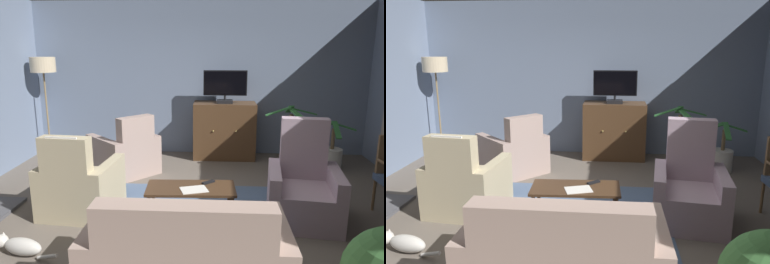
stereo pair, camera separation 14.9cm
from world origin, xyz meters
TOP-DOWN VIEW (x-y plane):
  - ground_plane at (0.00, 0.00)m, footprint 6.80×6.16m
  - wall_back at (0.00, 2.83)m, footprint 6.80×0.10m
  - rug_central at (0.03, 0.00)m, footprint 2.20×2.03m
  - tv_cabinet at (0.47, 2.48)m, footprint 1.11×0.58m
  - television at (0.47, 2.43)m, footprint 0.77×0.20m
  - coffee_table at (0.02, -0.05)m, footprint 1.06×0.53m
  - tv_remote at (0.23, 0.09)m, footprint 0.16×0.15m
  - folded_newspaper at (0.06, -0.13)m, footprint 0.35×0.30m
  - sofa_floral at (0.09, -1.48)m, footprint 1.58×0.88m
  - armchair_beside_cabinet at (-1.14, 1.51)m, footprint 1.24×1.24m
  - armchair_in_far_corner at (1.35, 0.05)m, footprint 0.91×0.93m
  - armchair_by_fireplace at (-1.35, 0.06)m, footprint 0.90×0.94m
  - potted_plant_small_fern_corner at (2.24, 1.90)m, footprint 0.75×0.98m
  - potted_plant_on_hearth_side at (1.45, 1.42)m, footprint 0.78×0.85m
  - cat at (-1.61, -0.91)m, footprint 0.71×0.27m
  - floor_lamp at (-2.78, 2.33)m, footprint 0.44×0.44m

SIDE VIEW (x-z plane):
  - ground_plane at x=0.00m, z-range -0.04..0.00m
  - rug_central at x=0.03m, z-range 0.00..0.01m
  - cat at x=-1.61m, z-range -0.01..0.19m
  - potted_plant_small_fern_corner at x=2.24m, z-range -0.19..0.64m
  - potted_plant_on_hearth_side at x=1.45m, z-range -0.28..0.87m
  - armchair_beside_cabinet at x=-1.14m, z-range -0.18..0.80m
  - sofa_floral at x=0.09m, z-range -0.15..0.81m
  - armchair_by_fireplace at x=-1.35m, z-range -0.20..0.86m
  - armchair_in_far_corner at x=1.35m, z-range -0.23..0.94m
  - coffee_table at x=0.02m, z-range 0.16..0.56m
  - folded_newspaper at x=0.06m, z-range 0.41..0.41m
  - tv_remote at x=0.23m, z-range 0.41..0.43m
  - tv_cabinet at x=0.47m, z-range -0.02..1.00m
  - television at x=0.47m, z-range 1.04..1.63m
  - wall_back at x=0.00m, z-range 0.00..2.83m
  - floor_lamp at x=-2.78m, z-range 0.66..2.50m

